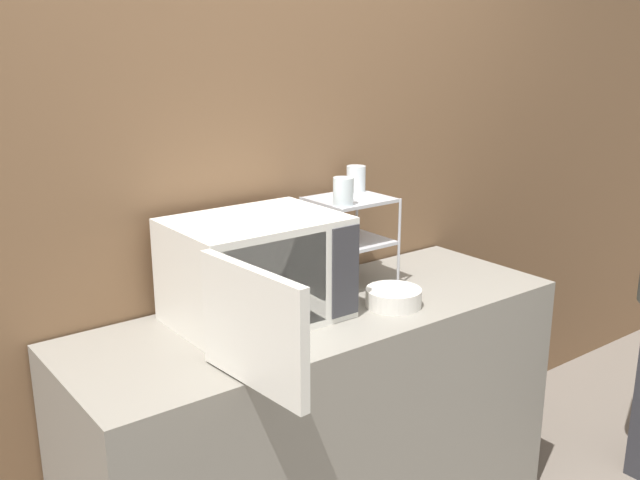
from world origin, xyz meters
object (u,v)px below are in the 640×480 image
at_px(dish_rack, 350,222).
at_px(glass_front_left, 343,191).
at_px(glass_back_right, 356,179).
at_px(bowl, 393,298).
at_px(microwave, 256,272).

relative_size(dish_rack, glass_front_left, 3.43).
bearing_deg(glass_front_left, glass_back_right, 39.25).
height_order(dish_rack, glass_front_left, glass_front_left).
xyz_separation_m(glass_front_left, bowl, (0.07, -0.19, -0.34)).
bearing_deg(microwave, glass_front_left, 4.00).
distance_m(dish_rack, bowl, 0.34).
xyz_separation_m(microwave, glass_front_left, (0.37, 0.03, 0.21)).
distance_m(microwave, glass_back_right, 0.62).
relative_size(dish_rack, glass_back_right, 3.43).
distance_m(glass_front_left, glass_back_right, 0.24).
xyz_separation_m(microwave, dish_rack, (0.46, 0.10, 0.07)).
bearing_deg(glass_back_right, microwave, -162.50).
height_order(microwave, glass_back_right, glass_back_right).
relative_size(microwave, dish_rack, 2.46).
bearing_deg(glass_front_left, bowl, -70.85).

